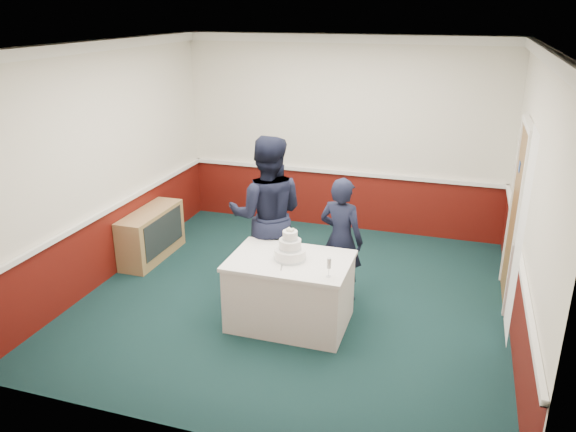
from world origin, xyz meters
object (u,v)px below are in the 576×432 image
(wedding_cake, at_px, (290,250))
(champagne_flute, at_px, (329,264))
(cake_table, at_px, (290,291))
(cake_knife, at_px, (282,266))
(person_man, at_px, (267,215))
(sideboard, at_px, (152,234))
(person_woman, at_px, (341,240))

(wedding_cake, height_order, champagne_flute, wedding_cake)
(cake_table, xyz_separation_m, wedding_cake, (0.00, 0.00, 0.50))
(cake_knife, relative_size, person_man, 0.11)
(sideboard, relative_size, cake_table, 0.91)
(cake_knife, xyz_separation_m, person_man, (-0.49, 0.93, 0.19))
(cake_table, relative_size, person_woman, 0.86)
(sideboard, relative_size, person_man, 0.61)
(champagne_flute, bearing_deg, cake_table, 150.75)
(person_man, distance_m, person_woman, 0.95)
(champagne_flute, bearing_deg, wedding_cake, 150.75)
(sideboard, xyz_separation_m, cake_table, (2.39, -1.10, 0.05))
(cake_table, distance_m, cake_knife, 0.44)
(sideboard, height_order, person_woman, person_woman)
(wedding_cake, bearing_deg, sideboard, 155.38)
(wedding_cake, bearing_deg, person_woman, 61.89)
(cake_knife, xyz_separation_m, person_woman, (0.43, 0.95, -0.02))
(champagne_flute, height_order, person_man, person_man)
(cake_knife, bearing_deg, champagne_flute, -22.29)
(cake_knife, xyz_separation_m, champagne_flute, (0.53, -0.08, 0.14))
(person_man, bearing_deg, cake_table, 110.92)
(wedding_cake, relative_size, person_woman, 0.24)
(sideboard, bearing_deg, champagne_flute, -25.45)
(sideboard, distance_m, cake_table, 2.63)
(cake_table, bearing_deg, champagne_flute, -29.25)
(wedding_cake, xyz_separation_m, champagne_flute, (0.50, -0.28, 0.03))
(champagne_flute, height_order, person_woman, person_woman)
(champagne_flute, xyz_separation_m, person_woman, (-0.10, 1.03, -0.16))
(champagne_flute, relative_size, person_woman, 0.13)
(wedding_cake, bearing_deg, champagne_flute, -29.25)
(cake_knife, height_order, person_man, person_man)
(cake_knife, relative_size, champagne_flute, 1.07)
(person_man, bearing_deg, wedding_cake, 110.92)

